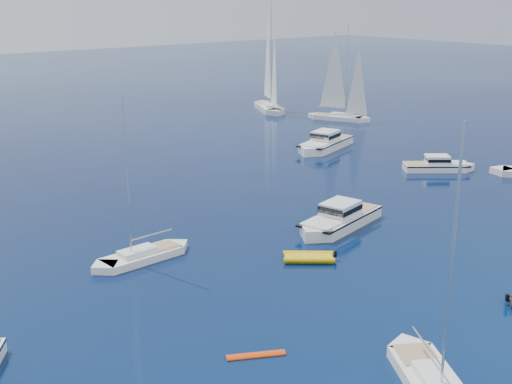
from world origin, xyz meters
The scene contains 9 objects.
ground centered at (0.00, 0.00, 0.00)m, with size 400.00×400.00×0.00m, color #082751.
motor_cruiser_centre centered at (3.05, 14.54, 0.00)m, with size 3.24×10.60×2.78m, color silver, non-canonical shape.
motor_cruiser_far_r centered at (25.49, 20.79, 0.00)m, with size 2.59×8.46×2.22m, color white, non-canonical shape.
motor_cruiser_distant centered at (23.24, 36.60, 0.00)m, with size 3.48×11.36×2.98m, color white, non-canonical shape.
sailboat_mid_l centered at (-13.71, 18.63, 0.00)m, with size 2.29×8.82×12.97m, color white, non-canonical shape.
sailboat_sails_r centered at (39.44, 49.79, 0.00)m, with size 2.77×10.64×15.64m, color white, non-canonical shape.
sailboat_sails_far centered at (36.80, 63.48, 0.00)m, with size 3.30×12.69×18.65m, color silver, non-canonical shape.
tender_yellow centered at (-4.09, 10.71, 0.00)m, with size 2.14×3.96×0.95m, color #DEB80D, non-canonical shape.
kayak_orange centered at (-15.91, 2.45, 0.00)m, with size 0.56×3.28×0.30m, color red, non-canonical shape.
Camera 1 is at (-36.92, -23.29, 19.26)m, focal length 47.60 mm.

